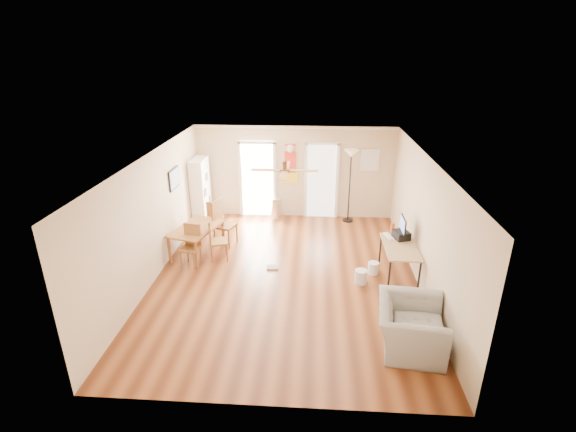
# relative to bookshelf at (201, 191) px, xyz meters

# --- Properties ---
(floor) EXTENTS (7.00, 7.00, 0.00)m
(floor) POSITION_rel_bookshelf_xyz_m (2.55, -2.88, -0.90)
(floor) COLOR brown
(floor) RESTS_ON ground
(ceiling) EXTENTS (5.50, 7.00, 0.00)m
(ceiling) POSITION_rel_bookshelf_xyz_m (2.55, -2.88, 1.70)
(ceiling) COLOR silver
(ceiling) RESTS_ON floor
(wall_back) EXTENTS (5.50, 0.04, 2.60)m
(wall_back) POSITION_rel_bookshelf_xyz_m (2.55, 0.62, 0.40)
(wall_back) COLOR beige
(wall_back) RESTS_ON floor
(wall_front) EXTENTS (5.50, 0.04, 2.60)m
(wall_front) POSITION_rel_bookshelf_xyz_m (2.55, -6.38, 0.40)
(wall_front) COLOR beige
(wall_front) RESTS_ON floor
(wall_left) EXTENTS (0.04, 7.00, 2.60)m
(wall_left) POSITION_rel_bookshelf_xyz_m (-0.20, -2.88, 0.40)
(wall_left) COLOR beige
(wall_left) RESTS_ON floor
(wall_right) EXTENTS (0.04, 7.00, 2.60)m
(wall_right) POSITION_rel_bookshelf_xyz_m (5.30, -2.88, 0.40)
(wall_right) COLOR beige
(wall_right) RESTS_ON floor
(crown_molding) EXTENTS (5.50, 7.00, 0.08)m
(crown_molding) POSITION_rel_bookshelf_xyz_m (2.55, -2.88, 1.66)
(crown_molding) COLOR white
(crown_molding) RESTS_ON wall_back
(kitchen_doorway) EXTENTS (0.90, 0.10, 2.10)m
(kitchen_doorway) POSITION_rel_bookshelf_xyz_m (1.50, 0.60, 0.15)
(kitchen_doorway) COLOR white
(kitchen_doorway) RESTS_ON wall_back
(bathroom_doorway) EXTENTS (0.80, 0.10, 2.10)m
(bathroom_doorway) POSITION_rel_bookshelf_xyz_m (3.30, 0.60, 0.15)
(bathroom_doorway) COLOR white
(bathroom_doorway) RESTS_ON wall_back
(wall_decal) EXTENTS (0.46, 0.03, 1.10)m
(wall_decal) POSITION_rel_bookshelf_xyz_m (2.42, 0.60, 0.65)
(wall_decal) COLOR red
(wall_decal) RESTS_ON wall_back
(ac_grille) EXTENTS (0.50, 0.04, 0.60)m
(ac_grille) POSITION_rel_bookshelf_xyz_m (4.60, 0.59, 0.80)
(ac_grille) COLOR white
(ac_grille) RESTS_ON wall_back
(framed_poster) EXTENTS (0.04, 0.66, 0.48)m
(framed_poster) POSITION_rel_bookshelf_xyz_m (-0.18, -1.48, 0.80)
(framed_poster) COLOR black
(framed_poster) RESTS_ON wall_left
(ceiling_fan) EXTENTS (1.24, 1.24, 0.20)m
(ceiling_fan) POSITION_rel_bookshelf_xyz_m (2.55, -3.18, 1.53)
(ceiling_fan) COLOR #593819
(ceiling_fan) RESTS_ON ceiling
(bookshelf) EXTENTS (0.53, 0.87, 1.80)m
(bookshelf) POSITION_rel_bookshelf_xyz_m (0.00, 0.00, 0.00)
(bookshelf) COLOR white
(bookshelf) RESTS_ON floor
(dining_table) EXTENTS (1.17, 1.53, 0.68)m
(dining_table) POSITION_rel_bookshelf_xyz_m (0.40, -1.96, -0.56)
(dining_table) COLOR #A96A36
(dining_table) RESTS_ON floor
(dining_chair_right_a) EXTENTS (0.58, 0.58, 1.11)m
(dining_chair_right_a) POSITION_rel_bookshelf_xyz_m (0.95, -1.39, -0.35)
(dining_chair_right_a) COLOR #9C5B32
(dining_chair_right_a) RESTS_ON floor
(dining_chair_right_b) EXTENTS (0.50, 0.50, 0.98)m
(dining_chair_right_b) POSITION_rel_bookshelf_xyz_m (0.95, -2.17, -0.41)
(dining_chair_right_b) COLOR #A57635
(dining_chair_right_b) RESTS_ON floor
(dining_chair_near) EXTENTS (0.45, 0.45, 0.94)m
(dining_chair_near) POSITION_rel_bookshelf_xyz_m (0.39, -2.54, -0.43)
(dining_chair_near) COLOR #A27334
(dining_chair_near) RESTS_ON floor
(dining_chair_far) EXTENTS (0.42, 0.42, 0.93)m
(dining_chair_far) POSITION_rel_bookshelf_xyz_m (0.56, -0.76, -0.44)
(dining_chair_far) COLOR #986431
(dining_chair_far) RESTS_ON floor
(trash_can) EXTENTS (0.32, 0.32, 0.62)m
(trash_can) POSITION_rel_bookshelf_xyz_m (2.04, 0.33, -0.59)
(trash_can) COLOR silver
(trash_can) RESTS_ON floor
(torchiere_lamp) EXTENTS (0.38, 0.38, 2.03)m
(torchiere_lamp) POSITION_rel_bookshelf_xyz_m (4.07, 0.32, 0.11)
(torchiere_lamp) COLOR black
(torchiere_lamp) RESTS_ON floor
(computer_desk) EXTENTS (0.66, 1.33, 0.71)m
(computer_desk) POSITION_rel_bookshelf_xyz_m (4.92, -2.72, -0.55)
(computer_desk) COLOR tan
(computer_desk) RESTS_ON floor
(imac) EXTENTS (0.24, 0.52, 0.49)m
(imac) POSITION_rel_bookshelf_xyz_m (5.02, -2.32, 0.05)
(imac) COLOR black
(imac) RESTS_ON computer_desk
(keyboard) EXTENTS (0.20, 0.38, 0.01)m
(keyboard) POSITION_rel_bookshelf_xyz_m (4.75, -2.24, -0.18)
(keyboard) COLOR white
(keyboard) RESTS_ON computer_desk
(printer) EXTENTS (0.38, 0.41, 0.18)m
(printer) POSITION_rel_bookshelf_xyz_m (5.00, -2.34, -0.10)
(printer) COLOR black
(printer) RESTS_ON computer_desk
(orange_bottle) EXTENTS (0.11, 0.11, 0.26)m
(orange_bottle) POSITION_rel_bookshelf_xyz_m (4.85, -2.10, -0.06)
(orange_bottle) COLOR #F65115
(orange_bottle) RESTS_ON computer_desk
(wastebasket_a) EXTENTS (0.29, 0.29, 0.26)m
(wastebasket_a) POSITION_rel_bookshelf_xyz_m (4.42, -2.64, -0.77)
(wastebasket_a) COLOR white
(wastebasket_a) RESTS_ON floor
(wastebasket_b) EXTENTS (0.33, 0.33, 0.30)m
(wastebasket_b) POSITION_rel_bookshelf_xyz_m (4.11, -3.06, -0.75)
(wastebasket_b) COLOR silver
(wastebasket_b) RESTS_ON floor
(floor_cloth) EXTENTS (0.27, 0.22, 0.04)m
(floor_cloth) POSITION_rel_bookshelf_xyz_m (2.22, -2.56, -0.88)
(floor_cloth) COLOR gray
(floor_cloth) RESTS_ON floor
(armchair) EXTENTS (1.19, 1.32, 0.78)m
(armchair) POSITION_rel_bookshelf_xyz_m (4.70, -5.01, -0.51)
(armchair) COLOR gray
(armchair) RESTS_ON floor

